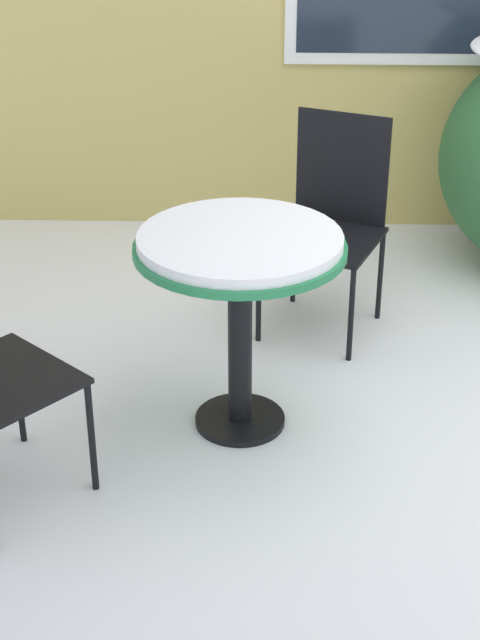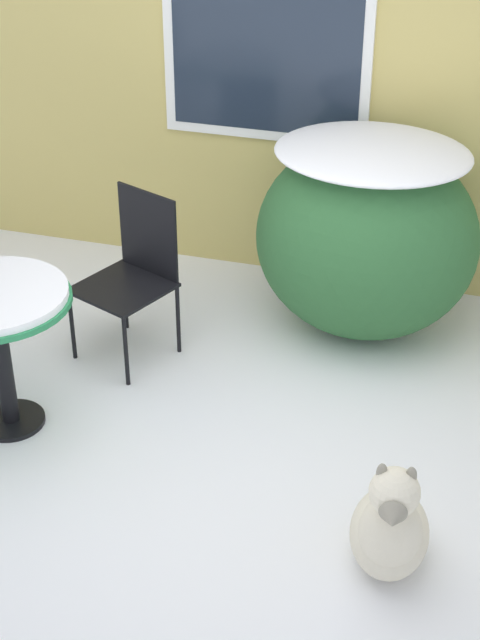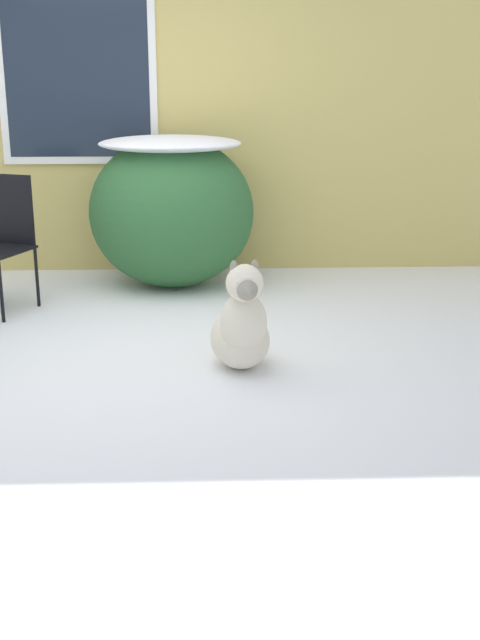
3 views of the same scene
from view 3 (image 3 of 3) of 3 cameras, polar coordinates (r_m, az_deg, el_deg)
The scene contains 4 objects.
ground_plane at distance 4.97m, azimuth -10.85°, elevation -2.23°, with size 16.00×16.00×0.00m, color white.
house_wall at distance 6.88m, azimuth -8.98°, elevation 15.30°, with size 8.00×0.10×2.83m.
shrub_left at distance 6.31m, azimuth -4.89°, elevation 7.95°, with size 1.28×1.10×1.18m.
dog at distance 4.52m, azimuth 0.10°, elevation -0.65°, with size 0.39×0.69×0.66m.
Camera 3 is at (0.76, -4.64, 1.61)m, focal length 45.00 mm.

